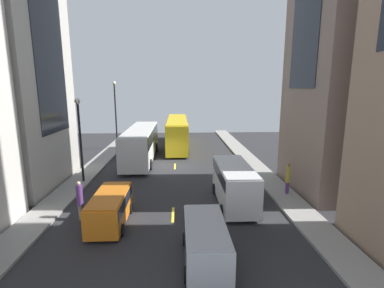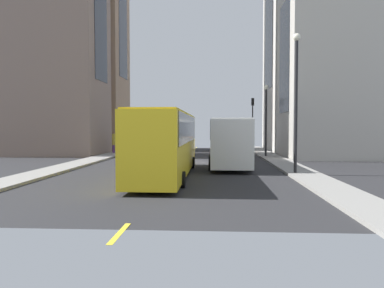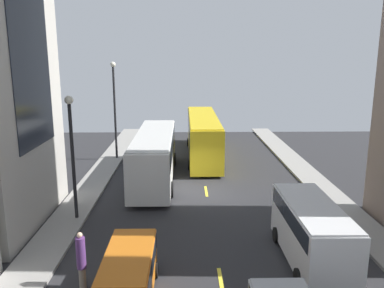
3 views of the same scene
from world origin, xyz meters
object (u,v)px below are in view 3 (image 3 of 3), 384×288
car_orange_1 (129,272)px  delivery_van_white (312,229)px  pedestrian_crossing_mid (81,259)px  streetcar_yellow (203,133)px  city_bus_white (155,152)px

car_orange_1 → delivery_van_white: bearing=18.2°
car_orange_1 → pedestrian_crossing_mid: (-1.84, 0.62, 0.19)m
delivery_van_white → pedestrian_crossing_mid: delivery_van_white is taller
streetcar_yellow → car_orange_1: size_ratio=3.13×
pedestrian_crossing_mid → car_orange_1: bearing=161.8°
city_bus_white → streetcar_yellow: bearing=60.3°
delivery_van_white → pedestrian_crossing_mid: bearing=-168.9°
city_bus_white → pedestrian_crossing_mid: (-1.74, -13.51, -0.80)m
city_bus_white → car_orange_1: bearing=-89.6°
city_bus_white → delivery_van_white: city_bus_white is taller
pedestrian_crossing_mid → city_bus_white: bearing=-97.0°
city_bus_white → pedestrian_crossing_mid: city_bus_white is taller
car_orange_1 → city_bus_white: bearing=90.4°
city_bus_white → pedestrian_crossing_mid: 13.65m
pedestrian_crossing_mid → delivery_van_white: bearing=-168.6°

